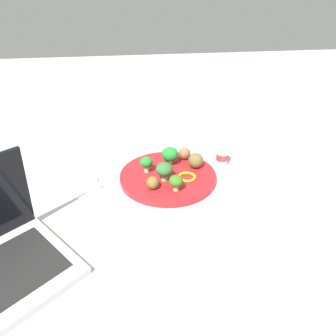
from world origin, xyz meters
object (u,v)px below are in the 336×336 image
(plate, at_px, (168,176))
(napkin, at_px, (76,185))
(broccoli_floret_front_left, at_px, (170,154))
(meatball_back_left, at_px, (185,153))
(pepper_ring_front_left, at_px, (187,177))
(knife, at_px, (78,187))
(meatball_near_rim, at_px, (196,160))
(broccoli_floret_back_left, at_px, (146,163))
(broccoli_floret_near_rim, at_px, (176,181))
(fork, at_px, (79,180))
(meatball_far_rim, at_px, (153,183))
(broccoli_floret_center, at_px, (164,170))
(yogurt_bottle, at_px, (222,155))

(plate, bearing_deg, napkin, 179.47)
(plate, xyz_separation_m, napkin, (-0.26, 0.00, -0.01))
(broccoli_floret_front_left, distance_m, meatball_back_left, 0.06)
(meatball_back_left, distance_m, pepper_ring_front_left, 0.12)
(napkin, xyz_separation_m, knife, (0.01, -0.02, 0.00))
(meatball_near_rim, relative_size, pepper_ring_front_left, 0.88)
(plate, distance_m, broccoli_floret_front_left, 0.07)
(plate, bearing_deg, pepper_ring_front_left, -31.54)
(broccoli_floret_back_left, xyz_separation_m, broccoli_floret_near_rim, (0.07, -0.11, -0.00))
(knife, bearing_deg, fork, 88.83)
(broccoli_floret_front_left, height_order, meatball_back_left, broccoli_floret_front_left)
(fork, bearing_deg, plate, -4.46)
(broccoli_floret_back_left, distance_m, meatball_far_rim, 0.09)
(broccoli_floret_back_left, height_order, broccoli_floret_near_rim, broccoli_floret_back_left)
(broccoli_floret_front_left, distance_m, broccoli_floret_center, 0.09)
(meatball_near_rim, bearing_deg, napkin, -176.20)
(meatball_far_rim, height_order, meatball_back_left, meatball_back_left)
(meatball_far_rim, relative_size, knife, 0.24)
(broccoli_floret_front_left, bearing_deg, fork, -172.23)
(broccoli_floret_front_left, xyz_separation_m, fork, (-0.27, -0.04, -0.04))
(napkin, bearing_deg, broccoli_floret_back_left, 5.51)
(napkin, height_order, yogurt_bottle, yogurt_bottle)
(meatball_far_rim, height_order, meatball_near_rim, meatball_near_rim)
(broccoli_floret_back_left, height_order, pepper_ring_front_left, broccoli_floret_back_left)
(plate, distance_m, fork, 0.26)
(pepper_ring_front_left, bearing_deg, napkin, 173.97)
(broccoli_floret_center, distance_m, fork, 0.25)
(pepper_ring_front_left, xyz_separation_m, knife, (-0.31, 0.01, -0.01))
(broccoli_floret_back_left, distance_m, yogurt_bottle, 0.24)
(plate, distance_m, broccoli_floret_near_rim, 0.09)
(meatball_back_left, bearing_deg, fork, -168.90)
(meatball_far_rim, xyz_separation_m, meatball_near_rim, (0.14, 0.09, 0.01))
(meatball_far_rim, xyz_separation_m, pepper_ring_front_left, (0.10, 0.03, -0.01))
(meatball_near_rim, height_order, knife, meatball_near_rim)
(broccoli_floret_front_left, relative_size, fork, 0.45)
(broccoli_floret_back_left, relative_size, broccoli_floret_near_rim, 1.06)
(broccoli_floret_front_left, bearing_deg, broccoli_floret_center, -109.25)
(broccoli_floret_front_left, xyz_separation_m, meatball_near_rim, (0.07, -0.03, -0.01))
(yogurt_bottle, bearing_deg, meatball_back_left, 164.72)
(meatball_back_left, bearing_deg, broccoli_floret_center, -125.67)
(broccoli_floret_back_left, height_order, yogurt_bottle, yogurt_bottle)
(fork, relative_size, knife, 0.83)
(broccoli_floret_center, height_order, yogurt_bottle, yogurt_bottle)
(plate, xyz_separation_m, fork, (-0.26, 0.02, -0.00))
(fork, bearing_deg, broccoli_floret_front_left, 7.77)
(broccoli_floret_near_rim, height_order, knife, broccoli_floret_near_rim)
(broccoli_floret_center, bearing_deg, knife, 176.48)
(meatball_far_rim, bearing_deg, pepper_ring_front_left, 18.86)
(broccoli_floret_center, distance_m, meatball_near_rim, 0.12)
(meatball_near_rim, bearing_deg, broccoli_floret_back_left, -178.55)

